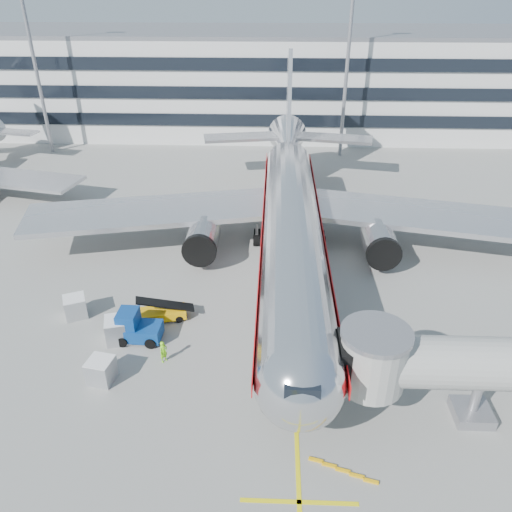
{
  "coord_description": "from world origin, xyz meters",
  "views": [
    {
      "loc": [
        -1.56,
        -29.85,
        23.17
      ],
      "look_at": [
        -2.89,
        4.09,
        4.0
      ],
      "focal_mm": 35.0,
      "sensor_mm": 36.0,
      "label": 1
    }
  ],
  "objects_px": {
    "baggage_tug": "(136,328)",
    "cargo_container_left": "(75,307)",
    "cargo_container_right": "(118,330)",
    "cargo_container_front": "(101,370)",
    "ramp_worker": "(164,352)",
    "belt_loader": "(159,313)",
    "main_jet": "(291,213)"
  },
  "relations": [
    {
      "from": "main_jet",
      "to": "belt_loader",
      "type": "bearing_deg",
      "value": -133.5
    },
    {
      "from": "cargo_container_left",
      "to": "ramp_worker",
      "type": "bearing_deg",
      "value": -32.17
    },
    {
      "from": "ramp_worker",
      "to": "cargo_container_right",
      "type": "bearing_deg",
      "value": 98.28
    },
    {
      "from": "belt_loader",
      "to": "ramp_worker",
      "type": "bearing_deg",
      "value": -74.09
    },
    {
      "from": "main_jet",
      "to": "baggage_tug",
      "type": "bearing_deg",
      "value": -130.63
    },
    {
      "from": "baggage_tug",
      "to": "cargo_container_front",
      "type": "xyz_separation_m",
      "value": [
        -1.21,
        -4.28,
        -0.21
      ]
    },
    {
      "from": "cargo_container_front",
      "to": "cargo_container_left",
      "type": "bearing_deg",
      "value": 121.14
    },
    {
      "from": "belt_loader",
      "to": "baggage_tug",
      "type": "xyz_separation_m",
      "value": [
        -1.11,
        -2.44,
        0.46
      ]
    },
    {
      "from": "cargo_container_front",
      "to": "ramp_worker",
      "type": "xyz_separation_m",
      "value": [
        3.67,
        2.0,
        -0.02
      ]
    },
    {
      "from": "main_jet",
      "to": "belt_loader",
      "type": "xyz_separation_m",
      "value": [
        -10.23,
        -10.78,
        -3.65
      ]
    },
    {
      "from": "cargo_container_left",
      "to": "cargo_container_right",
      "type": "height_order",
      "value": "cargo_container_right"
    },
    {
      "from": "cargo_container_front",
      "to": "ramp_worker",
      "type": "distance_m",
      "value": 4.17
    },
    {
      "from": "cargo_container_right",
      "to": "ramp_worker",
      "type": "xyz_separation_m",
      "value": [
        3.71,
        -2.13,
        -0.11
      ]
    },
    {
      "from": "cargo_container_right",
      "to": "cargo_container_front",
      "type": "xyz_separation_m",
      "value": [
        0.04,
        -4.13,
        -0.09
      ]
    },
    {
      "from": "main_jet",
      "to": "baggage_tug",
      "type": "distance_m",
      "value": 17.71
    },
    {
      "from": "main_jet",
      "to": "cargo_container_left",
      "type": "height_order",
      "value": "main_jet"
    },
    {
      "from": "belt_loader",
      "to": "baggage_tug",
      "type": "bearing_deg",
      "value": -114.49
    },
    {
      "from": "baggage_tug",
      "to": "cargo_container_front",
      "type": "relative_size",
      "value": 1.79
    },
    {
      "from": "belt_loader",
      "to": "ramp_worker",
      "type": "relative_size",
      "value": 2.69
    },
    {
      "from": "cargo_container_left",
      "to": "ramp_worker",
      "type": "xyz_separation_m",
      "value": [
        7.86,
        -4.94,
        -0.03
      ]
    },
    {
      "from": "cargo_container_right",
      "to": "cargo_container_front",
      "type": "bearing_deg",
      "value": -89.42
    },
    {
      "from": "baggage_tug",
      "to": "cargo_container_front",
      "type": "distance_m",
      "value": 4.45
    },
    {
      "from": "main_jet",
      "to": "ramp_worker",
      "type": "distance_m",
      "value": 18.19
    },
    {
      "from": "baggage_tug",
      "to": "main_jet",
      "type": "bearing_deg",
      "value": 49.37
    },
    {
      "from": "belt_loader",
      "to": "cargo_container_right",
      "type": "relative_size",
      "value": 2.07
    },
    {
      "from": "belt_loader",
      "to": "cargo_container_left",
      "type": "distance_m",
      "value": 6.52
    },
    {
      "from": "main_jet",
      "to": "cargo_container_left",
      "type": "xyz_separation_m",
      "value": [
        -16.74,
        -10.56,
        -3.39
      ]
    },
    {
      "from": "ramp_worker",
      "to": "cargo_container_front",
      "type": "bearing_deg",
      "value": 156.74
    },
    {
      "from": "cargo_container_right",
      "to": "baggage_tug",
      "type": "bearing_deg",
      "value": 6.73
    },
    {
      "from": "baggage_tug",
      "to": "cargo_container_left",
      "type": "relative_size",
      "value": 1.57
    },
    {
      "from": "baggage_tug",
      "to": "cargo_container_left",
      "type": "height_order",
      "value": "baggage_tug"
    },
    {
      "from": "cargo_container_left",
      "to": "ramp_worker",
      "type": "height_order",
      "value": "cargo_container_left"
    }
  ]
}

